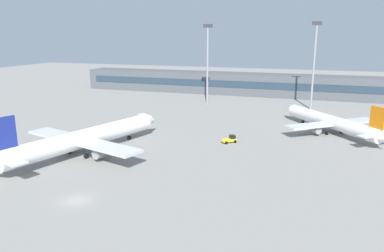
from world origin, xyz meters
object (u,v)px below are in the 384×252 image
at_px(airplane_mid, 330,122).
at_px(baggage_tug_yellow, 230,139).
at_px(service_van_white, 145,118).
at_px(floodlight_tower_west, 208,59).
at_px(airplane_near, 86,138).
at_px(floodlight_tower_east, 314,60).

relative_size(airplane_mid, baggage_tug_yellow, 8.67).
relative_size(service_van_white, floodlight_tower_west, 0.19).
distance_m(airplane_near, service_van_white, 31.20).
bearing_deg(airplane_mid, service_van_white, -174.79).
distance_m(service_van_white, floodlight_tower_east, 60.06).
bearing_deg(airplane_mid, floodlight_tower_west, 145.92).
bearing_deg(airplane_mid, floodlight_tower_east, 99.87).
xyz_separation_m(service_van_white, floodlight_tower_west, (9.36, 32.93, 15.27)).
xyz_separation_m(airplane_near, service_van_white, (-1.04, 31.10, -2.30)).
distance_m(airplane_mid, baggage_tug_yellow, 28.76).
distance_m(airplane_near, baggage_tug_yellow, 33.03).
bearing_deg(floodlight_tower_west, airplane_near, -97.40).
bearing_deg(airplane_near, floodlight_tower_east, 56.20).
xyz_separation_m(airplane_near, airplane_mid, (50.09, 35.77, -0.50)).
bearing_deg(baggage_tug_yellow, floodlight_tower_west, 112.71).
xyz_separation_m(baggage_tug_yellow, service_van_white, (-28.63, 13.13, 0.31)).
height_order(baggage_tug_yellow, floodlight_tower_west, floodlight_tower_west).
bearing_deg(floodlight_tower_west, floodlight_tower_east, 4.30).
xyz_separation_m(baggage_tug_yellow, floodlight_tower_east, (17.11, 48.79, 15.91)).
distance_m(service_van_white, floodlight_tower_west, 37.49).
bearing_deg(service_van_white, floodlight_tower_east, 37.95).
bearing_deg(service_van_white, baggage_tug_yellow, -24.63).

